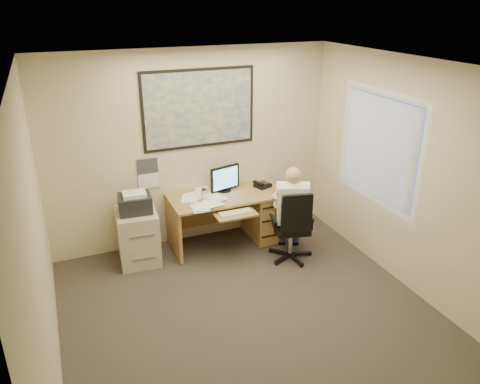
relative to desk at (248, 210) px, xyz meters
name	(u,v)px	position (x,y,z in m)	size (l,w,h in m)	color
room_shell	(261,214)	(-0.70, -1.90, 0.91)	(4.00, 4.50, 2.70)	#38312B
desk	(248,210)	(0.00, 0.00, 0.00)	(1.60, 0.97, 1.11)	#A57B46
world_map	(199,109)	(-0.58, 0.33, 1.46)	(1.56, 0.03, 1.06)	#1E4C93
wall_calendar	(148,174)	(-1.33, 0.34, 0.64)	(0.28, 0.01, 0.42)	white
window_blinds	(378,148)	(1.27, -1.10, 1.11)	(0.06, 1.40, 1.30)	beige
filing_cabinet	(138,232)	(-1.60, -0.01, -0.02)	(0.56, 0.65, 0.99)	#BAB296
office_chair	(293,239)	(0.31, -0.77, -0.14)	(0.73, 0.73, 1.02)	black
person	(291,214)	(0.30, -0.70, 0.20)	(0.54, 0.77, 1.29)	white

